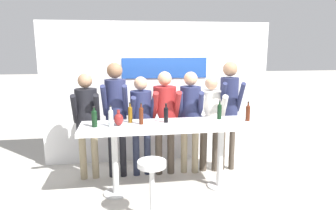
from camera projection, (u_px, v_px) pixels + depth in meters
name	position (u px, v px, depth m)	size (l,w,h in m)	color
ground_plane	(169.00, 190.00, 4.45)	(40.00, 40.00, 0.00)	#B2ADA3
back_wall	(158.00, 92.00, 5.47)	(4.10, 0.12, 2.53)	white
tasting_table	(169.00, 133.00, 4.28)	(2.50, 0.67, 1.02)	white
bar_stool	(152.00, 182.00, 3.59)	(0.36, 0.36, 0.76)	silver
person_far_left	(87.00, 115.00, 4.64)	(0.43, 0.54, 1.70)	gray
person_left	(116.00, 107.00, 4.68)	(0.40, 0.55, 1.86)	black
person_center_left	(141.00, 115.00, 4.79)	(0.44, 0.54, 1.63)	#23283D
person_center	(165.00, 112.00, 4.82)	(0.44, 0.54, 1.71)	#473D33
person_center_right	(190.00, 111.00, 4.86)	(0.47, 0.58, 1.70)	gray
person_right	(211.00, 114.00, 4.96)	(0.51, 0.58, 1.61)	#473D33
person_far_right	(229.00, 102.00, 4.98)	(0.41, 0.57, 1.86)	#473D33
wine_bottle_0	(130.00, 114.00, 4.29)	(0.06, 0.06, 0.29)	brown
wine_bottle_1	(111.00, 117.00, 4.08)	(0.07, 0.07, 0.29)	#B7BCC1
wine_bottle_2	(219.00, 111.00, 4.50)	(0.07, 0.07, 0.28)	black
wine_bottle_3	(248.00, 112.00, 4.39)	(0.06, 0.06, 0.29)	#4C1E0F
wine_bottle_4	(94.00, 117.00, 4.05)	(0.08, 0.08, 0.28)	black
wine_bottle_5	(166.00, 114.00, 4.29)	(0.06, 0.06, 0.28)	black
wine_bottle_6	(141.00, 115.00, 4.19)	(0.06, 0.06, 0.31)	#4C1E0F
wine_glass_0	(203.00, 112.00, 4.39)	(0.07, 0.07, 0.18)	silver
wine_glass_1	(157.00, 117.00, 4.11)	(0.07, 0.07, 0.18)	silver
decorative_vase	(119.00, 119.00, 4.14)	(0.13, 0.13, 0.22)	maroon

